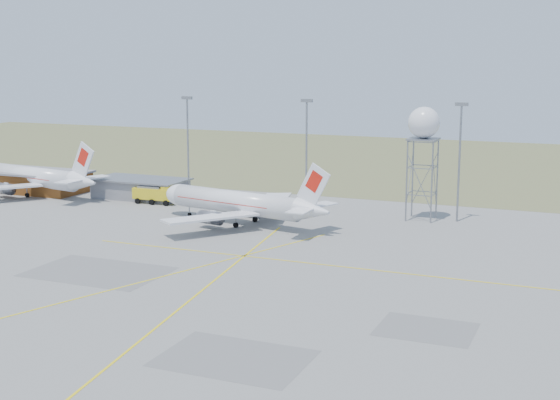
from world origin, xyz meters
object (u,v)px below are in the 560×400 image
at_px(airliner_far, 33,177).
at_px(radar_tower, 423,157).
at_px(airliner_main, 239,203).
at_px(fire_truck, 157,195).

xyz_separation_m(airliner_far, radar_tower, (79.30, 6.35, 7.38)).
height_order(airliner_main, airliner_far, airliner_far).
bearing_deg(airliner_far, airliner_main, -178.59).
xyz_separation_m(airliner_far, fire_truck, (28.62, 1.46, -1.99)).
xyz_separation_m(airliner_main, radar_tower, (27.79, 15.44, 7.48)).
distance_m(radar_tower, fire_truck, 51.77).
xyz_separation_m(airliner_main, airliner_far, (-51.52, 9.09, 0.10)).
bearing_deg(airliner_main, fire_truck, -13.02).
relative_size(airliner_main, radar_tower, 1.73).
distance_m(airliner_main, radar_tower, 32.66).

